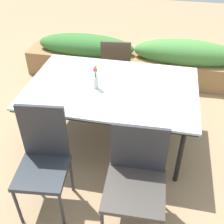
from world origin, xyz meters
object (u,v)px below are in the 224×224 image
at_px(chair_far_side, 116,64).
at_px(dining_table, 112,90).
at_px(flower_vase, 96,77).
at_px(planter_box, 135,59).
at_px(chair_near_right, 136,176).
at_px(chair_near_left, 43,157).

bearing_deg(chair_far_side, dining_table, -88.72).
bearing_deg(flower_vase, planter_box, 82.68).
xyz_separation_m(chair_far_side, chair_near_right, (0.53, -1.87, -0.00)).
bearing_deg(dining_table, planter_box, 88.19).
bearing_deg(chair_near_right, dining_table, -69.03).
relative_size(dining_table, chair_near_right, 1.93).
bearing_deg(flower_vase, chair_far_side, 89.02).
height_order(chair_near_left, flower_vase, flower_vase).
bearing_deg(chair_near_right, chair_far_side, -76.21).
distance_m(chair_near_left, planter_box, 2.49).
height_order(chair_near_right, chair_near_left, chair_near_left).
height_order(dining_table, planter_box, dining_table).
xyz_separation_m(dining_table, flower_vase, (-0.16, -0.07, 0.18)).
bearing_deg(planter_box, flower_vase, -97.32).
xyz_separation_m(dining_table, chair_near_left, (-0.41, -0.93, -0.14)).
height_order(chair_far_side, flower_vase, flower_vase).
bearing_deg(planter_box, chair_near_left, -100.59).
bearing_deg(chair_far_side, planter_box, 64.84).
relative_size(dining_table, flower_vase, 6.40).
relative_size(dining_table, chair_far_side, 1.99).
height_order(dining_table, chair_near_right, chair_near_right).
xyz_separation_m(chair_far_side, planter_box, (0.19, 0.57, -0.19)).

